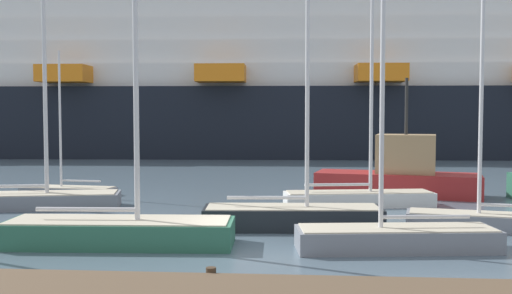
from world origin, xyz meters
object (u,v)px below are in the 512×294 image
at_px(sailboat_0, 120,229).
at_px(sailboat_5, 68,189).
at_px(sailboat_2, 293,213).
at_px(sailboat_7, 396,233).
at_px(sailboat_6, 33,197).
at_px(cruise_ship, 296,87).
at_px(sailboat_3, 493,217).
at_px(sailboat_4, 359,194).
at_px(fishing_boat_2, 400,175).

distance_m(sailboat_0, sailboat_5, 12.79).
relative_size(sailboat_2, sailboat_7, 1.10).
relative_size(sailboat_6, cruise_ship, 0.09).
relative_size(sailboat_3, sailboat_4, 0.91).
distance_m(sailboat_2, sailboat_6, 12.05).
height_order(sailboat_4, cruise_ship, cruise_ship).
xyz_separation_m(sailboat_3, sailboat_5, (-18.66, 7.87, -0.17)).
distance_m(sailboat_6, sailboat_7, 16.19).
height_order(sailboat_2, sailboat_6, sailboat_2).
bearing_deg(sailboat_6, sailboat_3, -22.95).
distance_m(sailboat_2, fishing_boat_2, 10.63).
distance_m(sailboat_5, sailboat_6, 4.25).
distance_m(sailboat_4, sailboat_7, 8.66).
bearing_deg(cruise_ship, sailboat_4, -86.84).
distance_m(sailboat_3, sailboat_5, 20.25).
distance_m(sailboat_4, fishing_boat_2, 4.44).
bearing_deg(sailboat_7, sailboat_5, -43.85).
xyz_separation_m(sailboat_5, sailboat_7, (14.76, -11.18, 0.19)).
xyz_separation_m(sailboat_3, cruise_ship, (-7.46, 40.27, 6.33)).
bearing_deg(sailboat_4, sailboat_0, -142.91).
xyz_separation_m(sailboat_2, sailboat_3, (7.09, 0.17, -0.08)).
bearing_deg(sailboat_7, sailboat_3, -146.30).
bearing_deg(fishing_boat_2, sailboat_7, -87.27).
relative_size(sailboat_0, sailboat_5, 1.39).
bearing_deg(sailboat_5, sailboat_6, 98.62).
height_order(sailboat_5, fishing_boat_2, sailboat_5).
bearing_deg(sailboat_7, fishing_boat_2, -106.30).
xyz_separation_m(sailboat_2, cruise_ship, (-0.37, 40.44, 6.25)).
bearing_deg(sailboat_5, cruise_ship, -102.23).
bearing_deg(sailboat_7, sailboat_2, -51.32).
bearing_deg(sailboat_5, fishing_boat_2, -169.14).
relative_size(sailboat_6, fishing_boat_2, 1.29).
xyz_separation_m(sailboat_6, cruise_ship, (11.07, 36.65, 6.32)).
distance_m(sailboat_2, sailboat_7, 4.48).
xyz_separation_m(sailboat_7, fishing_boat_2, (2.09, 12.37, 0.54)).
bearing_deg(sailboat_3, fishing_boat_2, -66.89).
bearing_deg(sailboat_5, sailboat_2, 152.07).
xyz_separation_m(sailboat_0, cruise_ship, (5.04, 43.61, 6.31)).
relative_size(sailboat_0, sailboat_6, 0.93).
height_order(sailboat_3, sailboat_5, sailboat_3).
distance_m(sailboat_0, sailboat_4, 12.00).
bearing_deg(sailboat_6, sailboat_7, -37.26).
height_order(sailboat_4, sailboat_5, sailboat_4).
relative_size(fishing_boat_2, cruise_ship, 0.07).
height_order(sailboat_3, sailboat_7, sailboat_7).
height_order(sailboat_5, cruise_ship, cruise_ship).
relative_size(sailboat_7, cruise_ship, 0.09).
height_order(sailboat_0, sailboat_3, sailboat_3).
distance_m(sailboat_7, fishing_boat_2, 12.55).
distance_m(sailboat_3, cruise_ship, 41.45).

